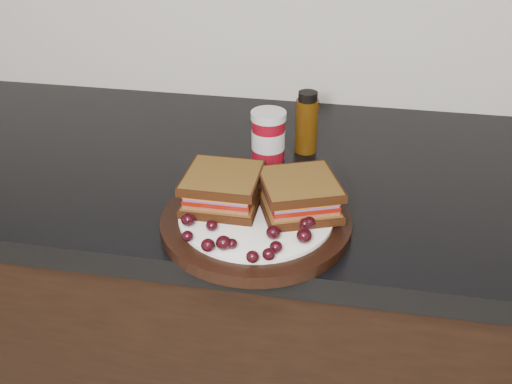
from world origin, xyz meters
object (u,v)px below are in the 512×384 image
(oil_bottle, at_px, (307,122))
(sandwich_left, at_px, (223,189))
(condiment_jar, at_px, (268,136))
(plate, at_px, (256,222))

(oil_bottle, bearing_deg, sandwich_left, -111.92)
(condiment_jar, xyz_separation_m, oil_bottle, (0.06, 0.04, 0.01))
(condiment_jar, relative_size, oil_bottle, 0.79)
(plate, bearing_deg, oil_bottle, 80.39)
(condiment_jar, bearing_deg, plate, -85.21)
(plate, height_order, sandwich_left, sandwich_left)
(condiment_jar, bearing_deg, sandwich_left, -100.09)
(plate, xyz_separation_m, oil_bottle, (0.04, 0.26, 0.05))
(condiment_jar, distance_m, oil_bottle, 0.08)
(plate, xyz_separation_m, sandwich_left, (-0.05, 0.02, 0.04))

